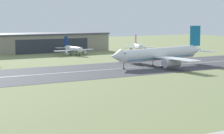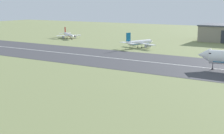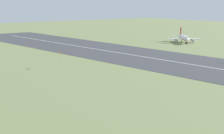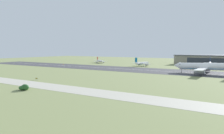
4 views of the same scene
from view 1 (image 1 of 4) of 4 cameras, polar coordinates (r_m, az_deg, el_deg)
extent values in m
plane|color=#7A8451|center=(104.74, -4.48, -5.42)|extent=(615.37, 615.37, 0.00)
cube|color=#3D3D42|center=(161.30, -14.36, -1.32)|extent=(375.37, 44.35, 0.06)
cube|color=silver|center=(161.29, -14.36, -1.31)|extent=(337.83, 0.70, 0.01)
cube|color=gray|center=(273.49, -8.82, 3.11)|extent=(76.92, 26.31, 10.51)
cube|color=#424751|center=(273.21, -8.84, 4.31)|extent=(77.92, 27.31, 0.90)
cube|color=#2D333D|center=(261.42, -7.71, 2.74)|extent=(46.15, 0.12, 8.41)
cylinder|color=white|center=(190.47, 6.01, 1.71)|extent=(37.71, 5.70, 6.39)
cone|color=white|center=(178.60, 0.55, 1.42)|extent=(5.07, 5.48, 5.57)
cone|color=white|center=(204.33, 10.98, 2.24)|extent=(6.69, 4.95, 5.07)
cube|color=black|center=(179.92, 1.28, 1.80)|extent=(1.14, 4.64, 0.47)
cube|color=#146B9E|center=(190.60, 6.01, 1.26)|extent=(33.83, 5.40, 1.05)
cube|color=white|center=(201.45, 3.46, 1.73)|extent=(6.04, 22.55, 0.55)
cylinder|color=#A8A8B2|center=(199.49, 3.46, 1.12)|extent=(7.19, 3.42, 3.55)
cube|color=white|center=(179.13, 8.50, 1.05)|extent=(6.04, 22.55, 0.55)
cylinder|color=#A8A8B2|center=(179.99, 7.83, 0.47)|extent=(7.19, 3.42, 3.55)
cube|color=#146B9E|center=(203.29, 10.81, 4.02)|extent=(5.93, 0.32, 9.26)
cube|color=white|center=(209.14, 9.60, 2.32)|extent=(5.24, 8.37, 0.24)
cube|color=white|center=(198.87, 12.17, 2.04)|extent=(5.24, 8.37, 0.24)
cylinder|color=black|center=(180.94, 1.54, 0.17)|extent=(0.24, 0.24, 2.80)
cylinder|color=black|center=(181.08, 1.53, -0.20)|extent=(0.84, 0.84, 0.44)
cylinder|color=black|center=(193.33, 5.36, 0.56)|extent=(0.24, 0.24, 2.80)
cylinder|color=black|center=(193.46, 5.36, 0.22)|extent=(0.84, 0.84, 0.44)
cylinder|color=black|center=(188.12, 6.53, 0.38)|extent=(0.24, 0.24, 2.80)
cylinder|color=black|center=(188.26, 6.53, 0.02)|extent=(0.84, 0.84, 0.44)
cylinder|color=silver|center=(267.92, 3.43, 2.67)|extent=(10.68, 17.51, 3.11)
cone|color=silver|center=(257.68, 3.77, 2.51)|extent=(4.02, 3.88, 3.11)
cone|color=silver|center=(278.59, 3.10, 2.94)|extent=(4.15, 4.58, 2.80)
cube|color=black|center=(259.15, 3.72, 2.67)|extent=(2.86, 2.15, 0.44)
cube|color=#991E7A|center=(267.98, 3.43, 2.49)|extent=(9.75, 15.83, 0.20)
cube|color=silver|center=(266.88, 2.35, 2.55)|extent=(7.72, 5.78, 0.40)
cylinder|color=#A8A8B2|center=(266.47, 2.48, 2.28)|extent=(3.50, 4.47, 1.93)
cube|color=silver|center=(268.41, 4.52, 2.56)|extent=(7.72, 5.78, 0.40)
cylinder|color=#A8A8B2|center=(267.83, 4.42, 2.29)|extent=(3.50, 4.47, 1.93)
cube|color=#991E7A|center=(277.82, 3.12, 3.69)|extent=(1.73, 3.16, 5.28)
cube|color=silver|center=(277.90, 2.30, 2.92)|extent=(5.57, 4.74, 0.24)
cube|color=silver|center=(279.03, 3.90, 2.93)|extent=(5.57, 4.74, 0.24)
cylinder|color=black|center=(260.42, 3.68, 2.03)|extent=(0.24, 0.24, 1.68)
cylinder|color=black|center=(260.47, 3.68, 1.89)|extent=(0.84, 0.84, 0.44)
cylinder|color=black|center=(267.96, 3.02, 2.16)|extent=(0.24, 0.24, 1.68)
cylinder|color=black|center=(268.01, 3.02, 2.03)|extent=(0.84, 0.84, 0.44)
cylinder|color=black|center=(268.52, 3.81, 2.17)|extent=(0.24, 0.24, 1.68)
cylinder|color=black|center=(268.57, 3.81, 2.04)|extent=(0.84, 0.84, 0.44)
cylinder|color=white|center=(245.76, -5.01, 2.34)|extent=(4.64, 13.73, 3.13)
cone|color=white|center=(238.97, -3.95, 2.23)|extent=(3.43, 3.15, 3.13)
cone|color=white|center=(252.98, -6.07, 2.58)|extent=(3.22, 4.05, 2.81)
cube|color=black|center=(240.21, -4.16, 2.40)|extent=(2.77, 1.40, 0.44)
cube|color=navy|center=(245.82, -5.01, 2.14)|extent=(4.33, 12.38, 0.20)
cube|color=white|center=(241.86, -6.37, 2.12)|extent=(11.13, 3.64, 0.40)
cylinder|color=#A8A8B2|center=(242.00, -6.13, 1.84)|extent=(2.39, 4.26, 1.94)
cube|color=white|center=(249.43, -3.62, 2.29)|extent=(11.13, 3.64, 0.40)
cylinder|color=#A8A8B2|center=(248.64, -3.72, 1.99)|extent=(2.39, 4.26, 1.94)
cube|color=navy|center=(252.27, -6.01, 3.40)|extent=(0.67, 3.41, 5.31)
cube|color=white|center=(250.80, -6.82, 2.51)|extent=(5.09, 3.50, 0.24)
cube|color=white|center=(254.94, -5.29, 2.60)|extent=(5.09, 3.50, 0.24)
cylinder|color=black|center=(241.34, -4.29, 1.67)|extent=(0.24, 0.24, 1.84)
cylinder|color=black|center=(241.40, -4.29, 1.51)|extent=(0.84, 0.84, 0.44)
cylinder|color=black|center=(245.15, -5.40, 1.74)|extent=(0.24, 0.24, 1.84)
cylinder|color=black|center=(245.21, -5.40, 1.58)|extent=(0.84, 0.84, 0.44)
cylinder|color=black|center=(247.16, -4.67, 1.79)|extent=(0.24, 0.24, 1.84)
cylinder|color=black|center=(247.22, -4.66, 1.63)|extent=(0.84, 0.84, 0.44)
camera|label=2|loc=(128.88, 46.54, 6.14)|focal=50.00mm
camera|label=3|loc=(148.89, 46.84, 5.69)|focal=70.00mm
camera|label=4|loc=(143.31, 67.80, 1.27)|focal=35.00mm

